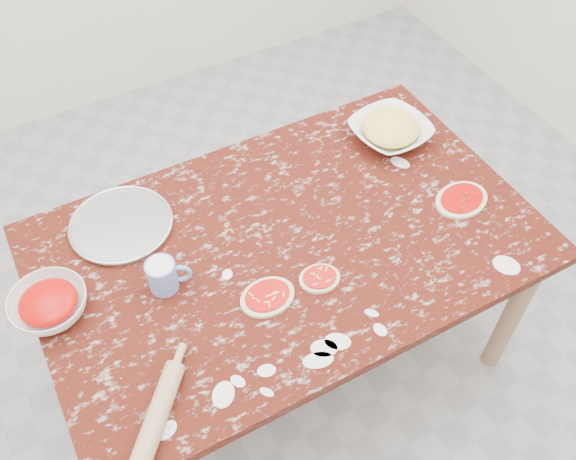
# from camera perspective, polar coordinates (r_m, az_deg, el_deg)

# --- Properties ---
(ground) EXTENTS (4.00, 4.00, 0.00)m
(ground) POSITION_cam_1_polar(r_m,az_deg,el_deg) (2.63, 0.00, -11.29)
(ground) COLOR gray
(worktable) EXTENTS (1.60, 1.00, 0.75)m
(worktable) POSITION_cam_1_polar(r_m,az_deg,el_deg) (2.07, 0.00, -2.37)
(worktable) COLOR #3A1009
(worktable) RESTS_ON ground
(pizza_tray) EXTENTS (0.34, 0.34, 0.01)m
(pizza_tray) POSITION_cam_1_polar(r_m,az_deg,el_deg) (2.11, -15.07, 0.43)
(pizza_tray) COLOR #B2B2B7
(pizza_tray) RESTS_ON worktable
(sauce_bowl) EXTENTS (0.28, 0.28, 0.07)m
(sauce_bowl) POSITION_cam_1_polar(r_m,az_deg,el_deg) (1.94, -21.08, -6.45)
(sauce_bowl) COLOR white
(sauce_bowl) RESTS_ON worktable
(cheese_bowl) EXTENTS (0.31, 0.31, 0.07)m
(cheese_bowl) POSITION_cam_1_polar(r_m,az_deg,el_deg) (2.35, 9.38, 8.90)
(cheese_bowl) COLOR white
(cheese_bowl) RESTS_ON worktable
(flour_mug) EXTENTS (0.13, 0.09, 0.11)m
(flour_mug) POSITION_cam_1_polar(r_m,az_deg,el_deg) (1.89, -11.38, -4.08)
(flour_mug) COLOR #6A84CC
(flour_mug) RESTS_ON worktable
(pizza_left) EXTENTS (0.18, 0.14, 0.02)m
(pizza_left) POSITION_cam_1_polar(r_m,az_deg,el_deg) (1.86, -1.91, -6.16)
(pizza_left) COLOR beige
(pizza_left) RESTS_ON worktable
(pizza_mid) EXTENTS (0.15, 0.13, 0.02)m
(pizza_mid) POSITION_cam_1_polar(r_m,az_deg,el_deg) (1.90, 2.92, -4.46)
(pizza_mid) COLOR beige
(pizza_mid) RESTS_ON worktable
(pizza_right) EXTENTS (0.22, 0.18, 0.02)m
(pizza_right) POSITION_cam_1_polar(r_m,az_deg,el_deg) (2.19, 15.66, 2.71)
(pizza_right) COLOR beige
(pizza_right) RESTS_ON worktable
(rolling_pin) EXTENTS (0.22, 0.25, 0.06)m
(rolling_pin) POSITION_cam_1_polar(r_m,az_deg,el_deg) (1.70, -11.86, -16.20)
(rolling_pin) COLOR tan
(rolling_pin) RESTS_ON worktable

